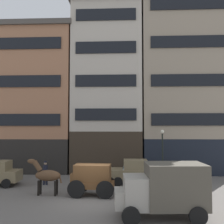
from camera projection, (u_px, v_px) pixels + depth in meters
ground_plane at (91, 200)px, 15.53m from camera, size 120.00×120.00×0.00m
building_far_left at (31, 98)px, 26.56m from camera, size 9.23×5.53×14.53m
building_center_left at (107, 86)px, 26.26m from camera, size 7.19×5.53×16.90m
building_center_right at (182, 80)px, 25.94m from camera, size 8.61×5.53×18.00m
cargo_wagon at (92, 177)px, 16.53m from camera, size 2.99×1.68×1.98m
draft_horse at (46, 175)px, 16.68m from camera, size 2.35×0.71×2.30m
delivery_truck_near at (163, 188)px, 12.49m from camera, size 4.45×2.36×2.62m
sedan_dark at (134, 172)px, 19.94m from camera, size 3.73×1.92×1.83m
pedestrian_officer at (45, 172)px, 19.57m from camera, size 0.47×0.47×1.79m
streetlamp_curbside at (162, 147)px, 21.85m from camera, size 0.32×0.32×4.12m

